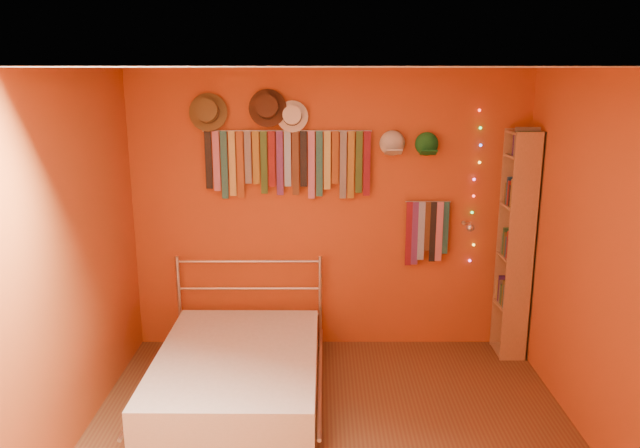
{
  "coord_description": "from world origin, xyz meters",
  "views": [
    {
      "loc": [
        -0.08,
        -3.66,
        2.49
      ],
      "look_at": [
        -0.08,
        0.9,
        1.35
      ],
      "focal_mm": 35.0,
      "sensor_mm": 36.0,
      "label": 1
    }
  ],
  "objects_px": {
    "reading_lamp": "(469,227)",
    "bed": "(238,373)",
    "tie_rack": "(288,161)",
    "bookshelf": "(520,244)"
  },
  "relations": [
    {
      "from": "reading_lamp",
      "to": "bookshelf",
      "type": "relative_size",
      "value": 0.15
    },
    {
      "from": "reading_lamp",
      "to": "bed",
      "type": "distance_m",
      "value": 2.29
    },
    {
      "from": "reading_lamp",
      "to": "bookshelf",
      "type": "height_order",
      "value": "bookshelf"
    },
    {
      "from": "tie_rack",
      "to": "bookshelf",
      "type": "bearing_deg",
      "value": -4.4
    },
    {
      "from": "bookshelf",
      "to": "reading_lamp",
      "type": "bearing_deg",
      "value": -178.41
    },
    {
      "from": "bookshelf",
      "to": "bed",
      "type": "bearing_deg",
      "value": -161.53
    },
    {
      "from": "reading_lamp",
      "to": "bed",
      "type": "relative_size",
      "value": 0.17
    },
    {
      "from": "tie_rack",
      "to": "bed",
      "type": "bearing_deg",
      "value": -110.99
    },
    {
      "from": "reading_lamp",
      "to": "bed",
      "type": "bearing_deg",
      "value": -157.88
    },
    {
      "from": "tie_rack",
      "to": "reading_lamp",
      "type": "height_order",
      "value": "tie_rack"
    }
  ]
}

